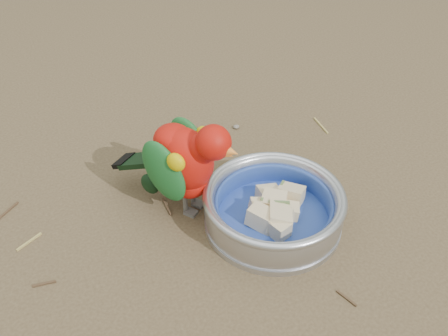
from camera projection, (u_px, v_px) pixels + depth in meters
name	position (u px, v px, depth m)	size (l,w,h in m)	color
ground	(282.00, 265.00, 0.71)	(60.00, 60.00, 0.00)	brown
food_bowl	(273.00, 220.00, 0.77)	(0.21, 0.21, 0.02)	#B2B2BA
bowl_wall	(274.00, 205.00, 0.75)	(0.21, 0.21, 0.04)	#B2B2BA
fruit_wedges	(273.00, 209.00, 0.75)	(0.13, 0.13, 0.03)	beige
lory_parrot	(185.00, 167.00, 0.75)	(0.10, 0.20, 0.16)	#B21108
ground_debris	(255.00, 251.00, 0.72)	(0.90, 0.80, 0.01)	tan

